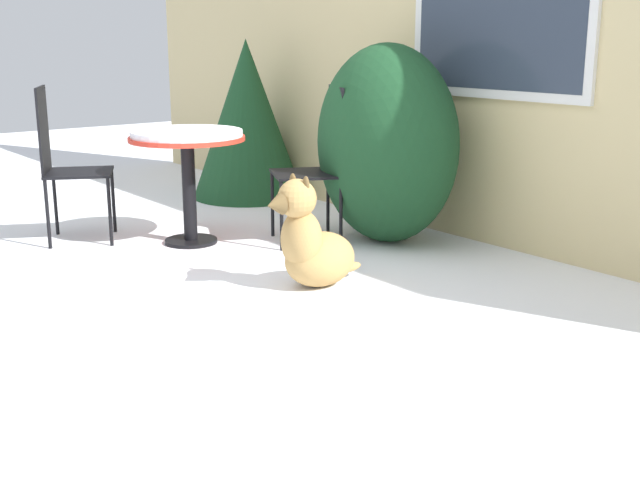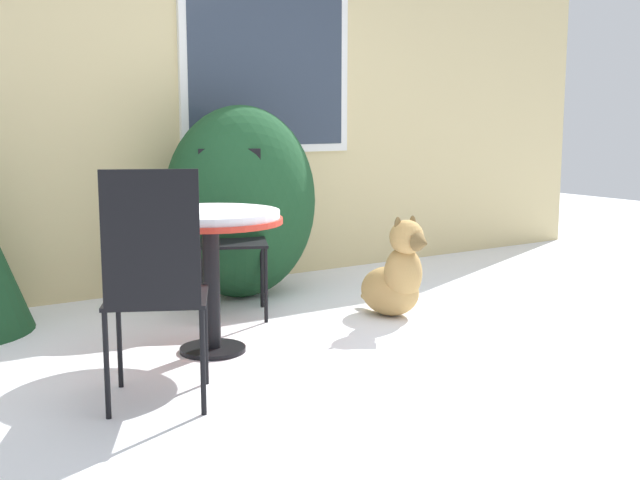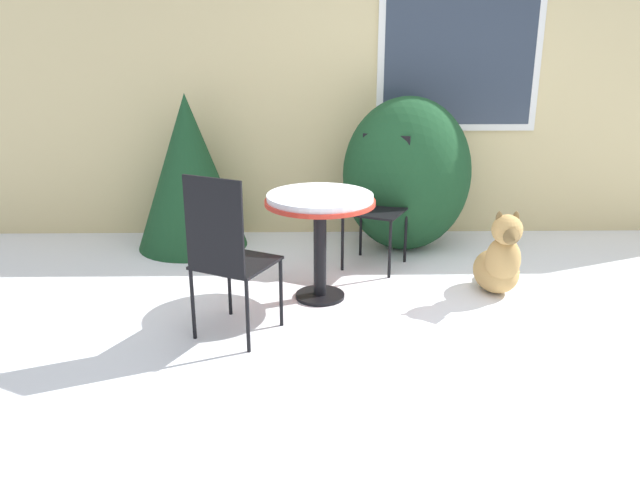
{
  "view_description": "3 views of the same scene",
  "coord_description": "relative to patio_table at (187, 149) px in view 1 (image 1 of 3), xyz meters",
  "views": [
    {
      "loc": [
        4.04,
        -2.01,
        1.39
      ],
      "look_at": [
        0.59,
        0.68,
        0.27
      ],
      "focal_mm": 45.0,
      "sensor_mm": 36.0,
      "label": 1
    },
    {
      "loc": [
        -2.58,
        -3.27,
        1.28
      ],
      "look_at": [
        0.0,
        0.6,
        0.55
      ],
      "focal_mm": 45.0,
      "sensor_mm": 36.0,
      "label": 2
    },
    {
      "loc": [
        -0.79,
        -3.63,
        1.82
      ],
      "look_at": [
        -0.72,
        0.57,
        0.44
      ],
      "focal_mm": 35.0,
      "sensor_mm": 36.0,
      "label": 3
    }
  ],
  "objects": [
    {
      "name": "patio_chair_far_side",
      "position": [
        -0.57,
        -0.63,
        -0.08
      ],
      "size": [
        0.59,
        0.59,
        1.06
      ],
      "rotation": [
        0.0,
        0.0,
        2.67
      ],
      "color": "black",
      "rests_on": "ground_plane"
    },
    {
      "name": "patio_table",
      "position": [
        0.0,
        0.0,
        0.0
      ],
      "size": [
        0.78,
        0.78,
        0.77
      ],
      "color": "black",
      "rests_on": "ground_plane"
    },
    {
      "name": "shrub_left",
      "position": [
        0.77,
        1.1,
        0.02
      ],
      "size": [
        1.11,
        0.81,
        1.34
      ],
      "color": "#194223",
      "rests_on": "ground_plane"
    },
    {
      "name": "evergreen_bush",
      "position": [
        -1.13,
        1.21,
        0.03
      ],
      "size": [
        0.97,
        0.97,
        1.36
      ],
      "color": "#194223",
      "rests_on": "ground_plane"
    },
    {
      "name": "ground_plane",
      "position": [
        0.72,
        -0.57,
        -0.65
      ],
      "size": [
        16.0,
        16.0,
        0.0
      ],
      "primitive_type": "plane",
      "color": "white"
    },
    {
      "name": "dog",
      "position": [
        1.31,
        0.05,
        -0.4
      ],
      "size": [
        0.33,
        0.66,
        0.66
      ],
      "rotation": [
        0.0,
        0.0,
        0.0
      ],
      "color": "tan",
      "rests_on": "ground_plane"
    },
    {
      "name": "patio_chair_near_table",
      "position": [
        0.5,
        0.73,
        -0.08
      ],
      "size": [
        0.59,
        0.59,
        1.06
      ],
      "rotation": [
        0.0,
        0.0,
        -0.45
      ],
      "color": "black",
      "rests_on": "ground_plane"
    },
    {
      "name": "house_wall",
      "position": [
        0.76,
        1.62,
        0.72
      ],
      "size": [
        8.0,
        0.1,
        2.69
      ],
      "color": "#D1BC84",
      "rests_on": "ground_plane"
    }
  ]
}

